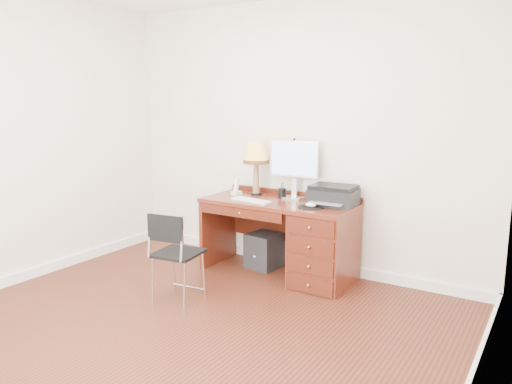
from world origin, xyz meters
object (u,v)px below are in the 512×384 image
Objects in this scene: phone at (236,190)px; equipment_box at (264,250)px; monitor at (294,162)px; printer at (333,195)px; leg_lamp at (256,156)px; desk at (308,239)px; chair at (173,248)px.

equipment_box is at bearing 22.83° from phone.
monitor reaches higher than phone.
leg_lamp reaches higher than printer.
leg_lamp is (-0.67, 0.15, 0.74)m from desk.
phone is 0.69m from equipment_box.
chair reaches higher than equipment_box.
desk is at bearing -12.17° from leg_lamp.
printer is at bearing 26.05° from desk.
leg_lamp is at bearing 42.91° from phone.
printer is 0.78× the size of leg_lamp.
chair is at bearing -124.41° from desk.
monitor is 0.42m from leg_lamp.
printer reaches higher than chair.
chair is 2.20× the size of equipment_box.
printer is 1.20× the size of equipment_box.
chair is (0.11, -1.12, -0.32)m from phone.
desk is 1.01m from leg_lamp.
monitor is at bearing 7.96° from leg_lamp.
leg_lamp reaches higher than chair.
printer is 2.48× the size of phone.
desk is 3.48× the size of printer.
chair is at bearing -115.44° from monitor.
monitor is 3.30× the size of phone.
monitor is at bearing 166.01° from printer.
desk is at bearing 9.92° from phone.
phone is at bearing 87.62° from chair.
equipment_box is at bearing -164.44° from monitor.
equipment_box is (0.19, 1.18, -0.30)m from chair.
desk is at bearing -42.52° from monitor.
phone is (-0.59, -0.16, -0.31)m from monitor.
phone is 0.22× the size of chair.
phone reaches higher than desk.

